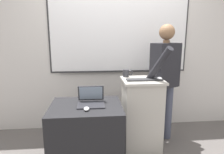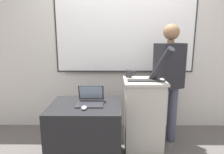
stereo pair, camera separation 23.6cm
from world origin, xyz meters
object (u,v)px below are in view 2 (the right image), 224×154
(computer_mouse_by_laptop, at_px, (84,108))
(wireless_keyboard, at_px, (146,80))
(side_desk, at_px, (86,133))
(computer_mouse_by_keyboard, at_px, (162,80))
(lectern_podium, at_px, (143,115))
(person_presenter, at_px, (169,78))
(coffee_mug, at_px, (129,74))
(laptop, at_px, (90,99))

(computer_mouse_by_laptop, bearing_deg, wireless_keyboard, 27.73)
(side_desk, relative_size, wireless_keyboard, 1.80)
(wireless_keyboard, xyz_separation_m, computer_mouse_by_keyboard, (0.20, 0.02, 0.01))
(lectern_podium, bearing_deg, wireless_keyboard, -83.38)
(person_presenter, xyz_separation_m, computer_mouse_by_laptop, (-1.06, -0.59, -0.21))
(computer_mouse_by_keyboard, bearing_deg, wireless_keyboard, -175.51)
(person_presenter, relative_size, computer_mouse_by_laptop, 16.56)
(lectern_podium, distance_m, coffee_mug, 0.58)
(laptop, distance_m, computer_mouse_by_laptop, 0.21)
(side_desk, relative_size, computer_mouse_by_keyboard, 8.20)
(lectern_podium, height_order, coffee_mug, coffee_mug)
(lectern_podium, relative_size, person_presenter, 0.57)
(wireless_keyboard, relative_size, coffee_mug, 3.34)
(laptop, relative_size, computer_mouse_by_keyboard, 3.09)
(laptop, xyz_separation_m, wireless_keyboard, (0.67, 0.18, 0.18))
(lectern_podium, relative_size, computer_mouse_by_keyboard, 9.50)
(lectern_podium, relative_size, coffee_mug, 6.95)
(person_presenter, bearing_deg, side_desk, 174.68)
(lectern_podium, height_order, computer_mouse_by_keyboard, computer_mouse_by_keyboard)
(side_desk, xyz_separation_m, laptop, (0.06, 0.05, 0.42))
(side_desk, distance_m, person_presenter, 1.30)
(wireless_keyboard, bearing_deg, computer_mouse_by_keyboard, 4.49)
(person_presenter, height_order, computer_mouse_by_laptop, person_presenter)
(computer_mouse_by_laptop, bearing_deg, lectern_podium, 31.66)
(side_desk, relative_size, computer_mouse_by_laptop, 8.20)
(lectern_podium, xyz_separation_m, side_desk, (-0.73, -0.29, -0.12))
(side_desk, xyz_separation_m, coffee_mug, (0.54, 0.46, 0.64))
(lectern_podium, distance_m, side_desk, 0.79)
(lectern_podium, height_order, laptop, lectern_podium)
(wireless_keyboard, xyz_separation_m, coffee_mug, (-0.19, 0.24, 0.04))
(wireless_keyboard, distance_m, computer_mouse_by_keyboard, 0.21)
(computer_mouse_by_laptop, height_order, computer_mouse_by_keyboard, computer_mouse_by_keyboard)
(laptop, distance_m, coffee_mug, 0.67)
(computer_mouse_by_laptop, xyz_separation_m, computer_mouse_by_keyboard, (0.93, 0.40, 0.23))
(computer_mouse_by_laptop, xyz_separation_m, coffee_mug, (0.53, 0.61, 0.26))
(lectern_podium, relative_size, computer_mouse_by_laptop, 9.50)
(person_presenter, height_order, wireless_keyboard, person_presenter)
(side_desk, xyz_separation_m, person_presenter, (1.08, 0.44, 0.59))
(lectern_podium, relative_size, side_desk, 1.16)
(side_desk, bearing_deg, lectern_podium, 21.60)
(side_desk, height_order, person_presenter, person_presenter)
(person_presenter, bearing_deg, computer_mouse_by_laptop, -178.42)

